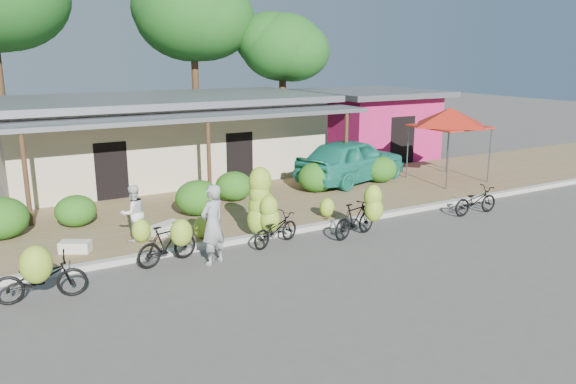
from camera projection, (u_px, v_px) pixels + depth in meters
name	position (u px, v px, depth m)	size (l,w,h in m)	color
ground	(303.00, 260.00, 13.97)	(100.00, 100.00, 0.00)	#4F4C49
sidewalk	(223.00, 210.00, 18.17)	(60.00, 6.00, 0.12)	olive
curb	(266.00, 235.00, 15.64)	(60.00, 0.25, 0.15)	#A8A399
shop_main	(164.00, 137.00, 22.78)	(13.00, 8.50, 3.35)	beige
shop_pink	(370.00, 122.00, 27.88)	(6.00, 6.00, 3.25)	#BD1D56
tree_center_right	(188.00, 13.00, 27.90)	(5.80, 5.73, 9.17)	#4B2C1E
tree_near_right	(278.00, 45.00, 28.51)	(4.44, 4.26, 7.07)	#4B2C1E
hedge_0	(0.00, 218.00, 15.09)	(1.47, 1.33, 1.15)	#255714
hedge_1	(76.00, 211.00, 16.23)	(1.18, 1.06, 0.92)	#255714
hedge_2	(198.00, 198.00, 17.35)	(1.41, 1.26, 1.10)	#255714
hedge_3	(234.00, 186.00, 19.05)	(1.29, 1.16, 1.00)	#255714
hedge_4	(317.00, 177.00, 20.28)	(1.40, 1.26, 1.09)	#255714
hedge_5	(381.00, 169.00, 21.80)	(1.28, 1.16, 1.00)	#255714
red_canopy	(450.00, 117.00, 21.69)	(3.50, 3.50, 2.86)	#59595E
bike_far_left	(39.00, 276.00, 11.47)	(1.93, 1.36, 1.41)	black
bike_left	(169.00, 242.00, 13.55)	(1.71, 1.28, 1.27)	black
bike_center	(267.00, 213.00, 15.11)	(1.73, 1.39, 2.07)	black
bike_right	(360.00, 215.00, 15.49)	(1.72, 1.28, 1.60)	black
bike_far_right	(476.00, 201.00, 17.85)	(1.73, 0.65, 0.90)	black
loose_banana_a	(141.00, 231.00, 14.89)	(0.50, 0.42, 0.62)	#8EB42D
loose_banana_b	(203.00, 227.00, 15.20)	(0.49, 0.41, 0.61)	#8EB42D
loose_banana_c	(327.00, 208.00, 17.18)	(0.48, 0.40, 0.59)	#8EB42D
sack_near	(167.00, 228.00, 15.63)	(0.85, 0.40, 0.30)	beige
sack_far	(75.00, 247.00, 14.17)	(0.75, 0.38, 0.28)	beige
vendor	(213.00, 224.00, 13.55)	(0.72, 0.47, 1.98)	gray
bystander	(133.00, 213.00, 14.92)	(0.74, 0.58, 1.52)	silver
teal_van	(352.00, 160.00, 21.82)	(2.02, 5.02, 1.71)	#1C7E67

